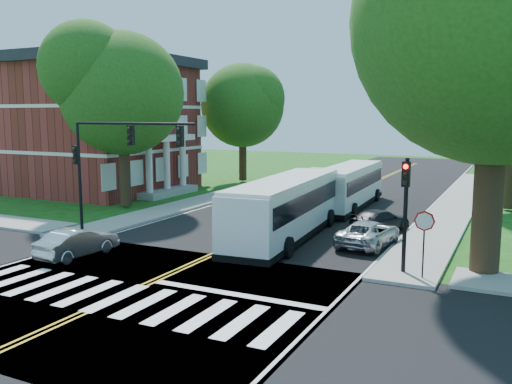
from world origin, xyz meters
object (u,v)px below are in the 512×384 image
Objects in this scene: bus_lead at (286,207)px; hatchback at (78,242)px; bus_follow at (349,186)px; suv at (369,233)px; signal_ne at (406,200)px; signal_nw at (114,152)px; dark_sedan at (380,220)px.

hatchback is at bearing 42.55° from bus_lead.
hatchback is (-6.97, -17.61, -0.85)m from bus_follow.
signal_ne is at bearing 125.53° from suv.
hatchback is at bearing 66.39° from bus_follow.
signal_nw is at bearing 24.83° from suv.
hatchback is (0.72, -3.38, -3.74)m from signal_nw.
signal_ne reaches higher than hatchback.
bus_follow is 18.95m from hatchback.
signal_nw is at bearing 59.60° from bus_follow.
signal_ne is 5.33m from suv.
suv is 3.46m from dark_sedan.
suv is (3.95, -10.09, -0.86)m from bus_follow.
bus_lead is (-6.51, 3.86, -1.36)m from signal_ne.
signal_ne is 1.16× the size of hatchback.
suv is (10.92, 7.52, -0.02)m from hatchback.
hatchback is 0.94× the size of dark_sedan.
signal_ne reaches higher than dark_sedan.
hatchback is (-13.33, -3.39, -2.33)m from signal_ne.
signal_nw is at bearing 54.70° from dark_sedan.
suv is at bearing 120.29° from signal_ne.
suv is (-2.41, 4.13, -2.35)m from signal_ne.
bus_follow is (0.15, 10.36, -0.12)m from bus_lead.
signal_nw is 8.92m from bus_lead.
signal_nw is 1.64× the size of suv.
bus_lead is 4.22m from suv.
signal_nw reaches higher than signal_ne.
signal_nw is 14.13m from signal_ne.
dark_sedan is at bearing 33.75° from signal_nw.
bus_lead is at bearing 9.09° from suv.
signal_nw reaches higher than bus_lead.
signal_nw is at bearing -74.49° from hatchback.
signal_ne is at bearing 0.05° from signal_nw.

